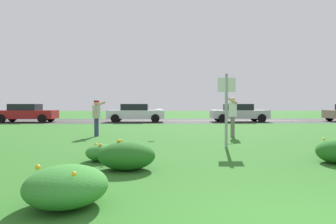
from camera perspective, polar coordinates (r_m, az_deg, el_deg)
name	(u,v)px	position (r m, az deg, el deg)	size (l,w,h in m)	color
ground_plane	(191,133)	(14.26, 4.53, -4.07)	(120.00, 120.00, 0.00)	#2D6B23
highway_strip	(176,121)	(25.65, 1.57, -1.70)	(120.00, 7.99, 0.01)	#38383A
highway_center_stripe	(176,121)	(25.65, 1.57, -1.69)	(120.00, 0.16, 0.00)	yellow
daylily_clump_front_left	(127,156)	(6.20, -7.95, -8.34)	(1.17, 0.94, 0.63)	#23661E
daylily_clump_near_camera	(102,153)	(7.29, -12.65, -7.64)	(0.76, 0.71, 0.43)	#337F2D
daylily_clump_front_right	(335,151)	(7.83, 29.58, -6.64)	(0.82, 0.86, 0.57)	#23661E
daylily_clump_mid_left	(66,186)	(4.21, -19.01, -13.32)	(1.08, 1.13, 0.54)	#337F2D
sign_post_near_path	(226,103)	(9.45, 11.21, 1.79)	(0.56, 0.10, 2.32)	#93969B
person_thrower_red_cap_gray_shirt	(97,115)	(12.97, -13.63, -0.48)	(0.54, 0.50, 1.54)	#B2B2B7
person_catcher_white_shirt	(233,113)	(12.72, 12.35, -0.23)	(0.56, 0.50, 1.72)	silver
frisbee_white	(159,110)	(12.28, -1.76, 0.47)	(0.27, 0.27, 0.07)	white
car_red_leftmost	(26,113)	(25.93, -25.65, -0.16)	(4.50, 2.00, 1.45)	maroon
car_white_center_left	(136,113)	(23.83, -6.24, -0.16)	(4.50, 2.00, 1.45)	silver
car_silver_center_right	(239,113)	(24.68, 13.51, -0.14)	(4.50, 2.00, 1.45)	#B7BABF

